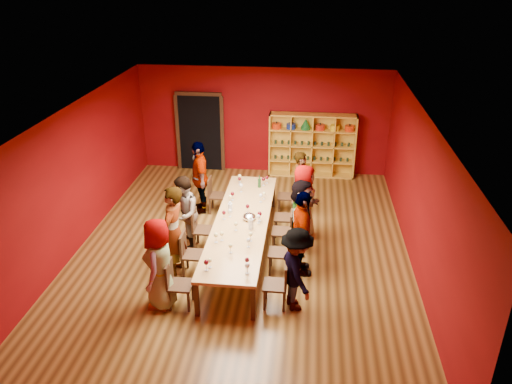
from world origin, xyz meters
TOP-DOWN VIEW (x-y plane):
  - room_shell at (0.00, 0.00)m, footprint 7.10×9.10m
  - tasting_table at (0.00, 0.00)m, footprint 1.10×4.50m
  - doorway at (-1.80, 4.43)m, footprint 1.40×0.17m
  - shelving_unit at (1.40, 4.32)m, footprint 2.40×0.40m
  - chair_person_left_0 at (-0.91, -1.92)m, footprint 0.42×0.42m
  - person_left_0 at (-1.18, -1.92)m, footprint 0.46×0.83m
  - chair_person_left_1 at (-0.91, -0.92)m, footprint 0.42×0.42m
  - person_left_1 at (-1.20, -0.92)m, footprint 0.58×0.73m
  - chair_person_left_2 at (-0.91, 0.05)m, footprint 0.42×0.42m
  - person_left_2 at (-1.24, 0.05)m, footprint 0.55×0.85m
  - chair_person_left_4 at (-0.91, 1.75)m, footprint 0.42×0.42m
  - person_left_4 at (-1.26, 1.75)m, footprint 0.81×1.15m
  - chair_person_right_0 at (0.91, -1.73)m, footprint 0.42×0.42m
  - person_right_0 at (1.19, -1.73)m, footprint 0.75×1.10m
  - chair_person_right_1 at (0.91, -0.66)m, footprint 0.42×0.42m
  - person_right_1 at (1.25, -0.66)m, footprint 0.66×1.10m
  - chair_person_right_2 at (0.91, 0.18)m, footprint 0.42×0.42m
  - person_right_2 at (1.22, 0.18)m, footprint 0.73×1.57m
  - chair_person_right_3 at (0.91, 0.81)m, footprint 0.42×0.42m
  - person_right_3 at (1.25, 0.81)m, footprint 0.50×0.85m
  - chair_person_right_4 at (0.91, 1.89)m, footprint 0.42×0.42m
  - person_right_4 at (1.17, 1.89)m, footprint 0.60×0.69m
  - wine_glass_0 at (0.27, -1.04)m, footprint 0.08×0.08m
  - wine_glass_1 at (0.36, -0.10)m, footprint 0.08×0.08m
  - wine_glass_2 at (0.28, 1.77)m, footprint 0.09×0.09m
  - wine_glass_3 at (-0.36, 0.78)m, footprint 0.07×0.07m
  - wine_glass_4 at (-0.32, -1.79)m, footprint 0.08×0.08m
  - wine_glass_5 at (0.37, -0.00)m, footprint 0.09×0.09m
  - wine_glass_6 at (-0.06, -0.44)m, footprint 0.08×0.08m
  - wine_glass_7 at (-0.36, -1.88)m, footprint 0.09×0.09m
  - wine_glass_8 at (-0.26, -0.86)m, footprint 0.08×0.08m
  - wine_glass_9 at (0.08, 0.33)m, footprint 0.08×0.08m
  - wine_glass_10 at (0.36, 1.04)m, footprint 0.07×0.07m
  - wine_glass_11 at (-0.33, 0.90)m, footprint 0.08×0.08m
  - wine_glass_12 at (0.29, -0.82)m, footprint 0.08×0.08m
  - wine_glass_13 at (0.36, -1.90)m, footprint 0.09×0.09m
  - wine_glass_14 at (-0.03, -1.27)m, footprint 0.08×0.08m
  - wine_glass_15 at (0.31, 0.88)m, footprint 0.08×0.08m
  - wine_glass_16 at (-0.20, 1.36)m, footprint 0.08×0.08m
  - wine_glass_17 at (-0.36, -0.94)m, footprint 0.09×0.09m
  - wine_glass_18 at (0.33, -1.71)m, footprint 0.08×0.08m
  - wine_glass_19 at (-0.29, 1.78)m, footprint 0.07×0.07m
  - wine_glass_20 at (-0.26, 0.12)m, footprint 0.07×0.07m
  - wine_glass_21 at (0.35, 1.91)m, footprint 0.08×0.08m
  - wine_glass_22 at (-0.31, 1.90)m, footprint 0.08×0.08m
  - wine_glass_23 at (-0.37, -0.00)m, footprint 0.08×0.08m
  - spittoon_bowl at (0.15, 0.04)m, footprint 0.27×0.27m
  - carafe_a at (-0.29, 0.32)m, footprint 0.12×0.12m
  - carafe_b at (0.24, -0.35)m, footprint 0.11×0.11m
  - wine_bottle at (0.19, 1.66)m, footprint 0.09×0.09m

SIDE VIEW (x-z plane):
  - chair_person_left_0 at x=-0.91m, z-range 0.05..0.94m
  - chair_person_left_1 at x=-0.91m, z-range 0.05..0.94m
  - chair_person_left_2 at x=-0.91m, z-range 0.05..0.94m
  - chair_person_left_4 at x=-0.91m, z-range 0.05..0.94m
  - chair_person_right_0 at x=0.91m, z-range 0.05..0.94m
  - chair_person_right_1 at x=0.91m, z-range 0.05..0.94m
  - chair_person_right_2 at x=0.91m, z-range 0.05..0.94m
  - chair_person_right_3 at x=0.91m, z-range 0.05..0.94m
  - chair_person_right_4 at x=0.91m, z-range 0.05..0.94m
  - tasting_table at x=0.00m, z-range 0.32..1.07m
  - person_right_0 at x=1.19m, z-range 0.00..1.57m
  - person_right_4 at x=1.17m, z-range 0.00..1.59m
  - person_left_2 at x=-1.24m, z-range 0.00..1.63m
  - spittoon_bowl at x=0.15m, z-range 0.74..0.89m
  - person_right_2 at x=1.22m, z-range 0.00..1.63m
  - person_right_3 at x=1.25m, z-range 0.00..1.69m
  - person_left_0 at x=-1.18m, z-range 0.00..1.70m
  - carafe_a at x=-0.29m, z-range 0.74..0.98m
  - wine_bottle at x=0.19m, z-range 0.71..1.01m
  - carafe_b at x=0.24m, z-range 0.74..1.01m
  - person_right_1 at x=1.25m, z-range 0.00..1.76m
  - wine_glass_20 at x=-0.26m, z-range 0.79..0.97m
  - wine_glass_10 at x=0.36m, z-range 0.79..0.97m
  - wine_glass_19 at x=-0.29m, z-range 0.79..0.98m
  - wine_glass_3 at x=-0.36m, z-range 0.79..0.98m
  - wine_glass_6 at x=-0.06m, z-range 0.79..0.98m
  - wine_glass_4 at x=-0.32m, z-range 0.79..0.98m
  - wine_glass_21 at x=0.35m, z-range 0.79..0.99m
  - wine_glass_14 at x=-0.03m, z-range 0.79..0.99m
  - wine_glass_0 at x=0.27m, z-range 0.79..0.99m
  - wine_glass_8 at x=-0.26m, z-range 0.79..0.99m
  - wine_glass_1 at x=0.36m, z-range 0.79..0.99m
  - wine_glass_23 at x=-0.37m, z-range 0.79..0.99m
  - wine_glass_18 at x=0.33m, z-range 0.80..1.00m
  - wine_glass_12 at x=0.29m, z-range 0.80..1.00m
  - wine_glass_9 at x=0.08m, z-range 0.80..1.00m
  - wine_glass_15 at x=0.31m, z-range 0.80..1.00m
  - person_left_4 at x=-1.26m, z-range 0.00..1.80m
  - wine_glass_16 at x=-0.20m, z-range 0.80..1.00m
  - wine_glass_22 at x=-0.31m, z-range 0.80..1.00m
  - wine_glass_11 at x=-0.33m, z-range 0.80..1.01m
  - wine_glass_7 at x=-0.36m, z-range 0.80..1.01m
  - wine_glass_17 at x=-0.36m, z-range 0.80..1.01m
  - wine_glass_2 at x=0.28m, z-range 0.80..1.02m
  - wine_glass_13 at x=0.36m, z-range 0.80..1.02m
  - wine_glass_5 at x=0.37m, z-range 0.80..1.02m
  - person_left_1 at x=-1.20m, z-range 0.00..1.86m
  - shelving_unit at x=1.40m, z-range 0.08..1.88m
  - doorway at x=-1.80m, z-range -0.03..2.27m
  - room_shell at x=0.00m, z-range -0.02..3.02m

